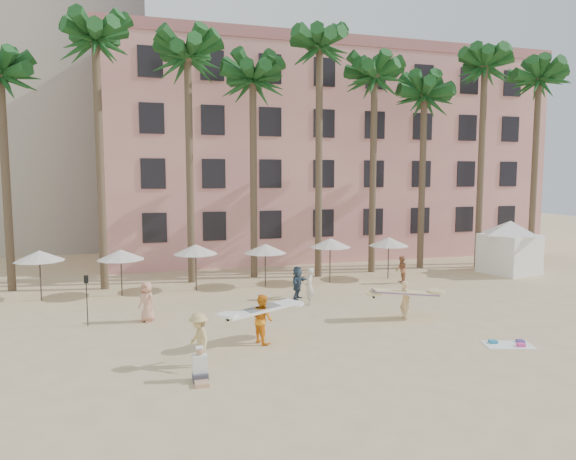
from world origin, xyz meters
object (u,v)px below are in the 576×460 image
(carrier_yellow, at_px, (405,297))
(carrier_white, at_px, (262,317))
(pink_hotel, at_px, (317,158))
(cabana, at_px, (510,242))

(carrier_yellow, bearing_deg, carrier_white, -168.23)
(pink_hotel, relative_size, carrier_white, 11.30)
(pink_hotel, xyz_separation_m, carrier_yellow, (-3.57, -21.93, -7.02))
(cabana, bearing_deg, pink_hotel, 121.33)
(pink_hotel, distance_m, carrier_yellow, 23.30)
(carrier_yellow, bearing_deg, pink_hotel, 80.74)
(carrier_white, bearing_deg, pink_hotel, 65.69)
(cabana, distance_m, carrier_yellow, 14.50)
(pink_hotel, bearing_deg, cabana, -58.67)
(cabana, relative_size, carrier_yellow, 1.78)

